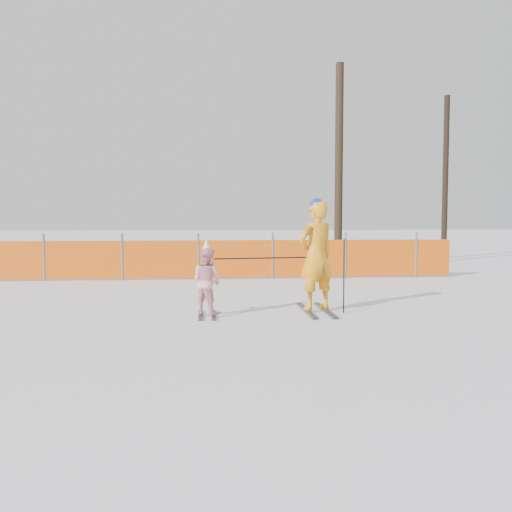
# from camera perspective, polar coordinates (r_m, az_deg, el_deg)

# --- Properties ---
(ground) EXTENTS (120.00, 120.00, 0.00)m
(ground) POSITION_cam_1_polar(r_m,az_deg,el_deg) (9.53, 0.28, -6.22)
(ground) COLOR white
(ground) RESTS_ON ground
(adult) EXTENTS (0.83, 1.63, 2.01)m
(adult) POSITION_cam_1_polar(r_m,az_deg,el_deg) (10.11, 6.05, 0.09)
(adult) COLOR black
(adult) RESTS_ON ground
(child) EXTENTS (0.70, 0.97, 1.32)m
(child) POSITION_cam_1_polar(r_m,az_deg,el_deg) (9.68, -4.94, -2.47)
(child) COLOR black
(child) RESTS_ON ground
(ski_poles) EXTENTS (2.27, 0.26, 1.30)m
(ski_poles) POSITION_cam_1_polar(r_m,az_deg,el_deg) (9.90, 4.22, -1.00)
(ski_poles) COLOR black
(ski_poles) RESTS_ON ground
(safety_fence) EXTENTS (14.98, 0.06, 1.25)m
(safety_fence) POSITION_cam_1_polar(r_m,az_deg,el_deg) (15.29, -7.91, -0.29)
(safety_fence) COLOR #595960
(safety_fence) RESTS_ON ground
(tree_trunks) EXTENTS (4.81, 2.42, 6.64)m
(tree_trunks) POSITION_cam_1_polar(r_m,az_deg,el_deg) (20.24, 12.45, 8.26)
(tree_trunks) COLOR #2E2014
(tree_trunks) RESTS_ON ground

